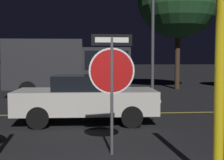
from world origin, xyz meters
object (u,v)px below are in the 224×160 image
Objects in this scene: stop_sign at (112,71)px; delivery_truck at (70,65)px; yellow_pole_right at (220,93)px; passing_car_2 at (85,98)px.

stop_sign is 10.41m from delivery_truck.
yellow_pole_right is (1.41, -1.69, -0.25)m from stop_sign.
stop_sign is 3.41m from passing_car_2.
stop_sign reaches higher than passing_car_2.
yellow_pole_right is 0.65× the size of passing_car_2.
delivery_truck reaches higher than passing_car_2.
yellow_pole_right is at bearing -52.79° from stop_sign.
stop_sign is 2.21m from yellow_pole_right.
passing_car_2 is 7.18m from delivery_truck.
delivery_truck is at bearing 102.58° from yellow_pole_right.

